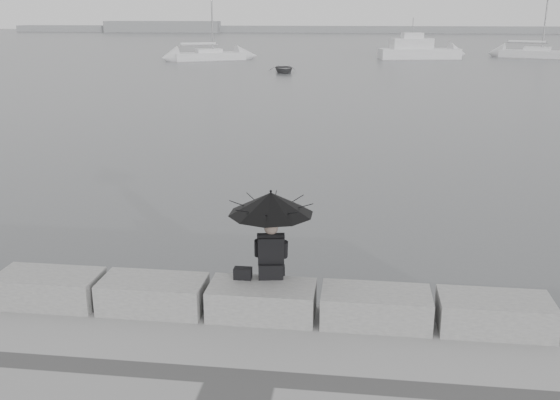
# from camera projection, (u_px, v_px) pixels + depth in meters

# --- Properties ---
(ground) EXTENTS (360.00, 360.00, 0.00)m
(ground) POSITION_uv_depth(u_px,v_px,m) (267.00, 331.00, 10.05)
(ground) COLOR #4C4F52
(ground) RESTS_ON ground
(stone_block_far_left) EXTENTS (1.60, 0.80, 0.50)m
(stone_block_far_left) POSITION_uv_depth(u_px,v_px,m) (49.00, 289.00, 9.83)
(stone_block_far_left) COLOR slate
(stone_block_far_left) RESTS_ON promenade
(stone_block_left) EXTENTS (1.60, 0.80, 0.50)m
(stone_block_left) POSITION_uv_depth(u_px,v_px,m) (153.00, 295.00, 9.62)
(stone_block_left) COLOR slate
(stone_block_left) RESTS_ON promenade
(stone_block_centre) EXTENTS (1.60, 0.80, 0.50)m
(stone_block_centre) POSITION_uv_depth(u_px,v_px,m) (262.00, 301.00, 9.41)
(stone_block_centre) COLOR slate
(stone_block_centre) RESTS_ON promenade
(stone_block_right) EXTENTS (1.60, 0.80, 0.50)m
(stone_block_right) POSITION_uv_depth(u_px,v_px,m) (376.00, 307.00, 9.20)
(stone_block_right) COLOR slate
(stone_block_right) RESTS_ON promenade
(stone_block_far_right) EXTENTS (1.60, 0.80, 0.50)m
(stone_block_far_right) POSITION_uv_depth(u_px,v_px,m) (494.00, 314.00, 8.99)
(stone_block_far_right) COLOR slate
(stone_block_far_right) RESTS_ON promenade
(seated_person) EXTENTS (1.30, 1.30, 1.39)m
(seated_person) POSITION_uv_depth(u_px,v_px,m) (271.00, 213.00, 9.38)
(seated_person) COLOR black
(seated_person) RESTS_ON stone_block_centre
(bag) EXTENTS (0.27, 0.16, 0.18)m
(bag) POSITION_uv_depth(u_px,v_px,m) (243.00, 273.00, 9.56)
(bag) COLOR black
(bag) RESTS_ON stone_block_centre
(distant_landmass) EXTENTS (180.00, 8.00, 2.80)m
(distant_landmass) POSITION_uv_depth(u_px,v_px,m) (325.00, 29.00, 157.50)
(distant_landmass) COLOR gray
(distant_landmass) RESTS_ON ground
(sailboat_left) EXTENTS (7.81, 5.74, 12.90)m
(sailboat_left) POSITION_uv_depth(u_px,v_px,m) (209.00, 55.00, 66.89)
(sailboat_left) COLOR silver
(sailboat_left) RESTS_ON ground
(sailboat_right) EXTENTS (8.28, 5.11, 12.90)m
(sailboat_right) POSITION_uv_depth(u_px,v_px,m) (537.00, 53.00, 70.45)
(sailboat_right) COLOR silver
(sailboat_right) RESTS_ON ground
(motor_cruiser) EXTENTS (9.11, 4.42, 4.50)m
(motor_cruiser) POSITION_uv_depth(u_px,v_px,m) (419.00, 50.00, 68.75)
(motor_cruiser) COLOR silver
(motor_cruiser) RESTS_ON ground
(dinghy) EXTENTS (3.69, 2.25, 0.58)m
(dinghy) POSITION_uv_depth(u_px,v_px,m) (284.00, 69.00, 53.25)
(dinghy) COLOR slate
(dinghy) RESTS_ON ground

